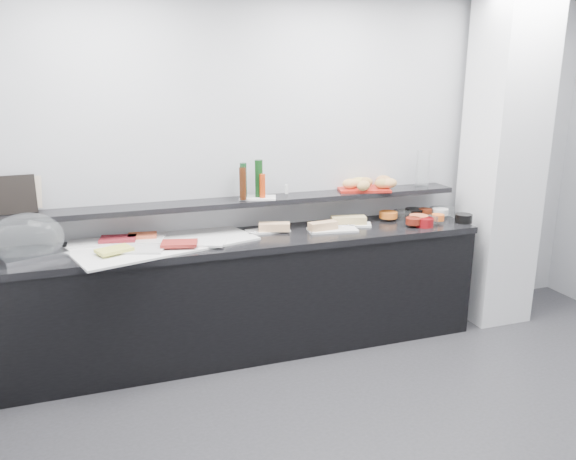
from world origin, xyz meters
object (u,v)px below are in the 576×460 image
object	(u,v)px
sandwich_plate_mid	(333,230)
bread_tray	(363,189)
cloche_base	(33,255)
carafe	(423,169)
framed_print	(17,195)
condiment_tray	(258,198)

from	to	relation	value
sandwich_plate_mid	bread_tray	size ratio (longest dim) A/B	0.92
cloche_base	carafe	world-z (taller)	carafe
cloche_base	bread_tray	size ratio (longest dim) A/B	0.95
cloche_base	framed_print	bearing A→B (deg)	85.97
sandwich_plate_mid	condiment_tray	xyz separation A→B (m)	(-0.54, 0.20, 0.25)
sandwich_plate_mid	framed_print	world-z (taller)	framed_print
carafe	condiment_tray	bearing A→B (deg)	-179.54
bread_tray	carafe	xyz separation A→B (m)	(0.53, -0.03, 0.14)
bread_tray	condiment_tray	bearing A→B (deg)	-163.06
condiment_tray	carafe	world-z (taller)	carafe
framed_print	bread_tray	world-z (taller)	framed_print
sandwich_plate_mid	framed_print	distance (m)	2.25
framed_print	carafe	xyz separation A→B (m)	(3.10, -0.05, 0.02)
framed_print	condiment_tray	bearing A→B (deg)	-7.46
sandwich_plate_mid	framed_print	size ratio (longest dim) A/B	1.45
sandwich_plate_mid	carafe	world-z (taller)	carafe
sandwich_plate_mid	bread_tray	xyz separation A→B (m)	(0.37, 0.25, 0.25)
sandwich_plate_mid	framed_print	xyz separation A→B (m)	(-2.20, 0.26, 0.37)
cloche_base	sandwich_plate_mid	bearing A→B (deg)	-22.11
condiment_tray	carafe	distance (m)	1.44
cloche_base	condiment_tray	bearing A→B (deg)	-14.90
sandwich_plate_mid	carafe	xyz separation A→B (m)	(0.90, 0.21, 0.39)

